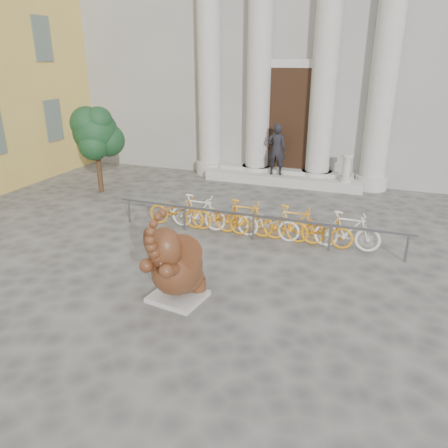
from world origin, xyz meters
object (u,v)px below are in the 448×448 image
(elephant_statue, at_px, (176,267))
(pedestrian, at_px, (276,149))
(bike_rack, at_px, (256,219))
(tree, at_px, (96,133))

(elephant_statue, bearing_deg, pedestrian, 99.90)
(bike_rack, bearing_deg, tree, 162.01)
(bike_rack, relative_size, tree, 2.64)
(elephant_statue, height_order, pedestrian, pedestrian)
(elephant_statue, distance_m, pedestrian, 9.06)
(tree, height_order, pedestrian, tree)
(bike_rack, height_order, tree, tree)
(tree, bearing_deg, pedestrian, 30.03)
(elephant_statue, relative_size, tree, 0.67)
(tree, bearing_deg, bike_rack, -17.99)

